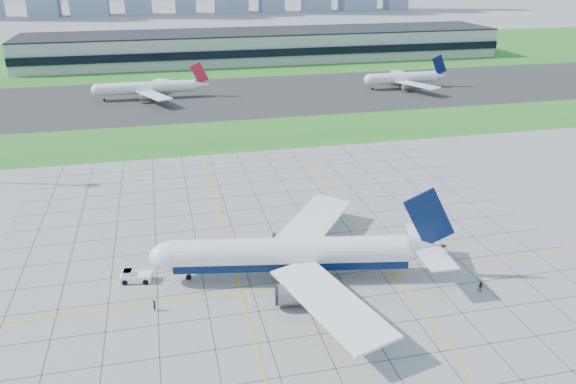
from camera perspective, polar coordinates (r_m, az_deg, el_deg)
The scene contains 12 objects.
ground at distance 101.38m, azimuth 0.69°, elevation -8.93°, with size 1400.00×1400.00×0.00m, color gray.
grass_median at distance 182.87m, azimuth -6.10°, elevation 5.71°, with size 700.00×35.00×0.04m, color #237120.
asphalt_taxiway at distance 235.73m, azimuth -7.89°, elevation 9.51°, with size 700.00×75.00×0.04m, color #383838.
grass_far at distance 343.48m, azimuth -9.83°, elevation 13.54°, with size 700.00×145.00×0.04m, color #237120.
apron_markings at distance 110.79m, azimuth -0.47°, elevation -5.96°, with size 120.00×130.00×0.03m.
terminal at distance 322.62m, azimuth -2.26°, elevation 14.68°, with size 260.00×43.00×15.80m.
airliner at distance 99.98m, azimuth 0.52°, elevation -6.34°, with size 53.50×53.74×16.97m.
pushback_tug at distance 104.18m, azimuth -15.30°, elevation -8.26°, with size 8.04×3.58×2.21m.
crew_near at distance 95.60m, azimuth -13.40°, elevation -11.13°, with size 0.69×0.45×1.88m, color black.
crew_far at distance 103.17m, azimuth 18.99°, elevation -9.11°, with size 0.91×0.71×1.88m, color #2A241C.
distant_jet_1 at distance 237.40m, azimuth -13.99°, elevation 10.25°, with size 44.24×42.66×14.08m.
distant_jet_2 at distance 254.80m, azimuth 11.66°, elevation 11.28°, with size 35.98×42.66×14.08m.
Camera 1 is at (-20.87, -83.69, 53.29)m, focal length 35.00 mm.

